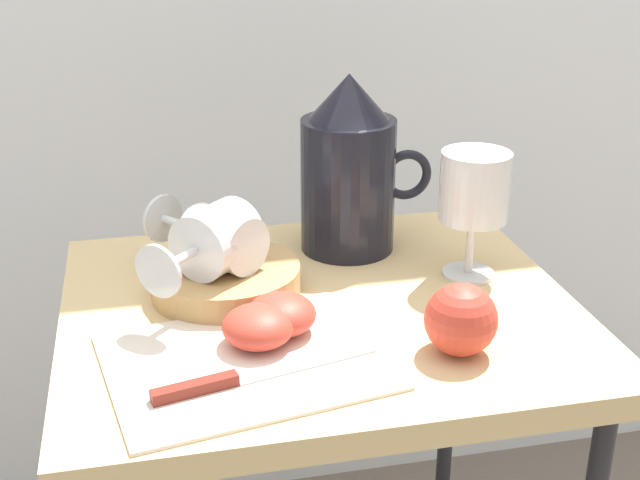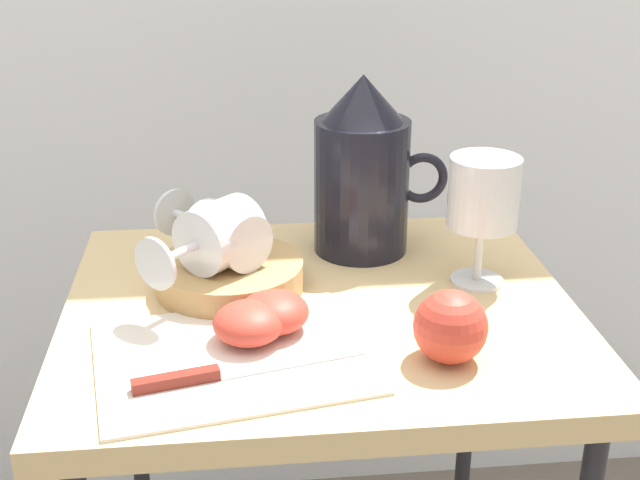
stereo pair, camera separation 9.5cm
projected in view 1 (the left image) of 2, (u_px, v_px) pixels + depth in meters
The scene contains 11 objects.
table at pixel (320, 354), 1.01m from camera, with size 0.59×0.50×0.71m.
linen_napkin at pixel (245, 361), 0.86m from camera, with size 0.27×0.22×0.00m, color silver.
basket_tray at pixel (226, 280), 1.00m from camera, with size 0.18×0.18×0.04m, color tan.
pitcher at pixel (349, 180), 1.10m from camera, with size 0.17×0.12×0.23m.
wine_glass_upright at pixel (474, 193), 1.01m from camera, with size 0.08×0.08×0.16m.
wine_glass_tipped_near at pixel (215, 240), 0.97m from camera, with size 0.15×0.15×0.08m.
wine_glass_tipped_far at pixel (220, 238), 0.98m from camera, with size 0.14×0.16×0.07m.
apple_half_left at pixel (258, 326), 0.88m from camera, with size 0.08×0.08×0.04m, color #CC3D2D.
apple_half_right at pixel (281, 314), 0.91m from camera, with size 0.08×0.08×0.04m, color #CC3D2D.
apple_whole at pixel (461, 320), 0.87m from camera, with size 0.08×0.08×0.08m, color #CC3D2D.
knife at pixel (235, 379), 0.82m from camera, with size 0.23×0.07×0.01m.
Camera 1 is at (-0.19, -0.86, 1.16)m, focal length 47.58 mm.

